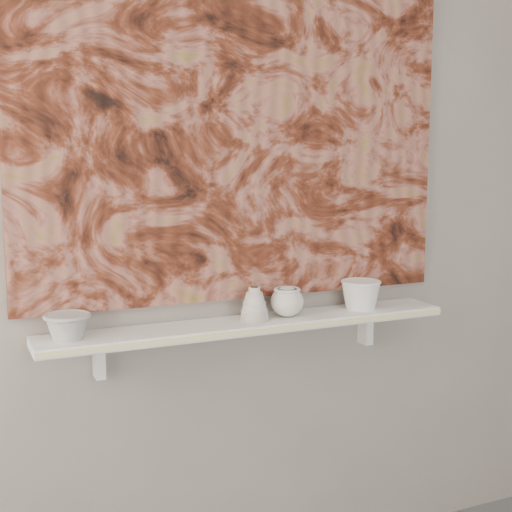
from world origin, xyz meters
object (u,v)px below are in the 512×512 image
shelf (251,325)px  bowl_white (361,294)px  painting (241,133)px  bowl_grey (67,326)px  bell_vessel (254,303)px  cup_cream (287,302)px

shelf → bowl_white: bowl_white is taller
painting → bowl_grey: 0.83m
shelf → bowl_white: 0.43m
shelf → bowl_white: bearing=0.0°
painting → bowl_white: size_ratio=10.54×
shelf → bowl_grey: (-0.59, 0.00, 0.06)m
bowl_white → bell_vessel: bearing=180.0°
painting → bowl_grey: painting is taller
bell_vessel → bowl_white: size_ratio=0.78×
cup_cream → bell_vessel: 0.12m
cup_cream → bell_vessel: bell_vessel is taller
cup_cream → shelf: bearing=180.0°
cup_cream → bell_vessel: size_ratio=1.01×
shelf → bowl_white: (0.42, 0.00, 0.07)m
shelf → cup_cream: size_ratio=12.56×
painting → shelf: bearing=-90.0°
shelf → painting: size_ratio=0.93×
painting → bowl_grey: bearing=-172.3°
bowl_grey → cup_cream: 0.73m
bowl_grey → bowl_white: bowl_white is taller
painting → cup_cream: painting is taller
painting → cup_cream: bearing=-31.1°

